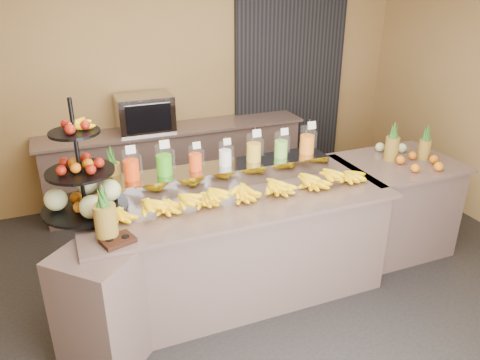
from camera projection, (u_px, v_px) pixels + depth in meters
ground at (250, 310)px, 3.88m from camera, size 6.00×6.00×0.00m
room_envelope at (235, 64)px, 3.85m from camera, size 6.04×5.02×2.82m
buffet_counter at (225, 250)px, 3.87m from camera, size 2.75×1.25×0.93m
right_counter at (392, 205)px, 4.62m from camera, size 1.08×0.88×0.93m
back_ledge at (176, 164)px, 5.60m from camera, size 3.10×0.55×0.93m
pitcher_tray at (225, 174)px, 3.97m from camera, size 1.85×0.30×0.15m
juice_pitcher_orange_a at (131, 167)px, 3.63m from camera, size 0.13×0.13×0.31m
juice_pitcher_green at (164, 162)px, 3.72m from camera, size 0.13×0.14×0.32m
juice_pitcher_orange_b at (195, 160)px, 3.81m from camera, size 0.11×0.11×0.27m
juice_pitcher_milk at (225, 156)px, 3.90m from camera, size 0.11×0.11×0.26m
juice_pitcher_lemon at (254, 150)px, 3.99m from camera, size 0.13×0.13×0.31m
juice_pitcher_lime at (281, 147)px, 4.08m from camera, size 0.12×0.12×0.29m
juice_pitcher_orange_c at (307, 142)px, 4.16m from camera, size 0.13×0.14×0.32m
banana_heap at (243, 188)px, 3.69m from camera, size 2.15×0.19×0.18m
fruit_stand at (88, 185)px, 3.39m from camera, size 0.72×0.72×0.87m
condiment_caddy at (118, 240)px, 3.09m from camera, size 0.25×0.21×0.03m
pineapple_left_a at (105, 219)px, 3.08m from camera, size 0.15×0.15×0.41m
pineapple_left_b at (113, 174)px, 3.78m from camera, size 0.13×0.13×0.40m
right_fruit_pile at (413, 156)px, 4.37m from camera, size 0.43×0.41×0.23m
oven_warmer at (145, 113)px, 5.22m from camera, size 0.61×0.43×0.41m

